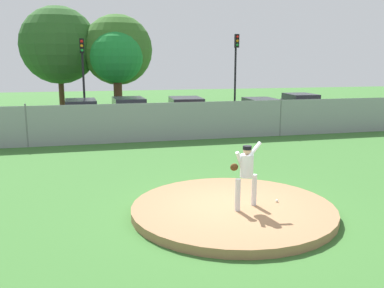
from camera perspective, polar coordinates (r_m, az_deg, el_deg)
The scene contains 17 objects.
ground_plane at distance 16.22m, azimuth -1.50°, elevation -2.15°, with size 80.00×80.00×0.00m, color #386B2D.
asphalt_strip at distance 24.45m, azimuth -5.80°, elevation 2.32°, with size 44.00×7.00×0.01m, color #2B2B2D.
pitchers_mound at distance 10.65m, azimuth 5.56°, elevation -8.82°, with size 5.05×5.05×0.21m, color #99704C.
pitcher_youth at distance 10.22m, azimuth 7.35°, elevation -3.50°, with size 0.81×0.41×1.62m.
baseball at distance 11.01m, azimuth 11.42°, elevation -7.55°, with size 0.07×0.07×0.07m, color white.
chainlink_fence at distance 19.92m, azimuth -4.00°, elevation 2.99°, with size 30.28×0.07×1.93m.
parked_car_white at distance 24.63m, azimuth -8.54°, elevation 4.18°, with size 2.03×4.38×1.68m.
parked_car_teal at distance 25.76m, azimuth 9.34°, elevation 4.35°, with size 1.97×4.45×1.55m.
parked_car_slate at distance 23.80m, azimuth -14.78°, elevation 3.71°, with size 1.92×4.44×1.69m.
parked_car_red at distance 24.37m, azimuth -0.81°, elevation 4.27°, with size 2.19×4.57×1.69m.
parked_car_champagne at distance 27.80m, azimuth 14.43°, elevation 4.75°, with size 2.05×4.10×1.71m.
traffic_cone_orange at distance 24.14m, azimuth -20.55°, elevation 2.17°, with size 0.40×0.40×0.55m.
traffic_light_near at distance 27.83m, azimuth -14.59°, elevation 10.30°, with size 0.28×0.46×5.13m.
traffic_light_far at distance 29.61m, azimuth 5.97°, elevation 11.11°, with size 0.28×0.46×5.54m.
tree_bushy_near at distance 32.64m, azimuth -17.61°, elevation 12.63°, with size 5.54×5.54×7.65m.
tree_slender_far at distance 30.56m, azimuth -10.17°, elevation 11.54°, with size 3.74×3.74×5.95m.
tree_broad_left at distance 31.86m, azimuth -10.06°, elevation 12.43°, with size 5.07×5.07×7.09m.
Camera 1 is at (-3.38, -9.42, 3.73)m, focal length 39.35 mm.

